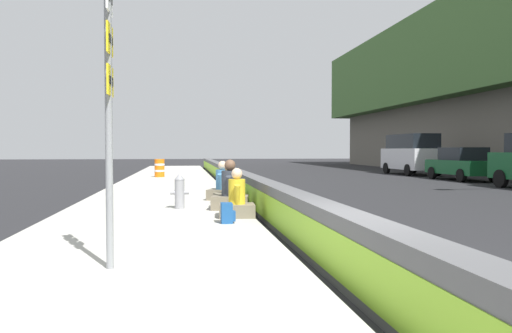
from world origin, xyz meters
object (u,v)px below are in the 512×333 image
seated_person_rear (229,191)px  seated_person_middle (230,194)px  route_sign_post (109,98)px  parked_car_midline (411,153)px  seated_person_foreground (237,202)px  parked_car_fourth (462,164)px  backpack (227,213)px  fire_hydrant (180,190)px  seated_person_far (223,188)px  construction_barrel (160,168)px

seated_person_rear → seated_person_middle: bearing=175.7°
route_sign_post → seated_person_rear: size_ratio=3.33×
seated_person_middle → parked_car_midline: (18.00, -13.17, 0.83)m
seated_person_foreground → parked_car_fourth: 18.88m
seated_person_foreground → backpack: seated_person_foreground is taller
fire_hydrant → parked_car_fourth: parked_car_fourth is taller
backpack → parked_car_midline: parked_car_midline is taller
seated_person_rear → parked_car_midline: 21.29m
seated_person_far → construction_barrel: 12.80m
seated_person_middle → parked_car_fourth: 17.86m
seated_person_middle → parked_car_midline: bearing=-36.2°
seated_person_foreground → seated_person_far: bearing=0.2°
seated_person_far → construction_barrel: bearing=10.7°
seated_person_middle → seated_person_far: bearing=0.1°
construction_barrel → seated_person_far: bearing=-169.3°
fire_hydrant → backpack: (-2.64, -0.95, -0.25)m
fire_hydrant → seated_person_rear: 1.60m
seated_person_rear → backpack: 3.57m
seated_person_foreground → parked_car_midline: (19.47, -13.16, 0.88)m
route_sign_post → construction_barrel: route_sign_post is taller
seated_person_middle → backpack: (-2.33, 0.27, -0.19)m
seated_person_far → parked_car_midline: (15.64, -13.17, 0.86)m
fire_hydrant → seated_person_far: seated_person_far is taller
seated_person_middle → construction_barrel: seated_person_middle is taller
backpack → construction_barrel: (17.26, 2.10, 0.28)m
seated_person_foreground → backpack: 0.91m
route_sign_post → fire_hydrant: (6.29, -0.80, -1.65)m
fire_hydrant → backpack: bearing=-160.2°
fire_hydrant → seated_person_foreground: 2.18m
seated_person_foreground → seated_person_middle: 1.47m
seated_person_middle → seated_person_rear: bearing=-4.3°
fire_hydrant → construction_barrel: (14.62, 1.15, 0.03)m
parked_car_fourth → seated_person_foreground: bearing=135.9°
fire_hydrant → seated_person_foreground: bearing=-145.3°
fire_hydrant → seated_person_far: bearing=-30.9°
parked_car_midline → fire_hydrant: bearing=140.9°
seated_person_foreground → seated_person_middle: bearing=0.5°
construction_barrel → parked_car_midline: bearing=-78.8°
seated_person_far → parked_car_fourth: parked_car_fourth is taller
route_sign_post → backpack: 4.47m
seated_person_middle → fire_hydrant: bearing=75.5°
fire_hydrant → seated_person_middle: 1.27m
construction_barrel → route_sign_post: bearing=-179.1°
route_sign_post → parked_car_midline: (23.97, -15.20, -0.88)m
fire_hydrant → seated_person_far: 2.38m
construction_barrel → parked_car_midline: parked_car_midline is taller
seated_person_rear → parked_car_midline: size_ratio=0.21×
seated_person_far → parked_car_midline: bearing=-40.1°
fire_hydrant → construction_barrel: size_ratio=0.93×
seated_person_rear → construction_barrel: (13.71, 2.46, 0.14)m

